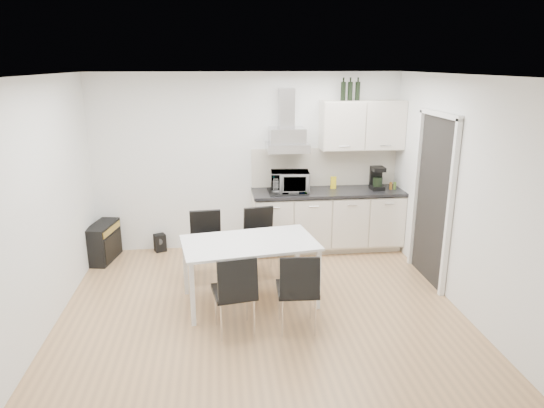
{
  "coord_description": "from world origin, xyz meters",
  "views": [
    {
      "loc": [
        -0.44,
        -5.03,
        2.72
      ],
      "look_at": [
        0.19,
        0.47,
        1.1
      ],
      "focal_mm": 32.0,
      "sensor_mm": 36.0,
      "label": 1
    }
  ],
  "objects_px": {
    "kitchenette": "(330,196)",
    "guitar_amp": "(103,242)",
    "chair_far_left": "(207,247)",
    "chair_far_right": "(262,243)",
    "dining_table": "(249,248)",
    "chair_near_left": "(234,293)",
    "floor_speaker": "(160,243)",
    "chair_near_right": "(297,290)"
  },
  "relations": [
    {
      "from": "chair_near_right",
      "to": "chair_near_left",
      "type": "bearing_deg",
      "value": -178.57
    },
    {
      "from": "chair_near_left",
      "to": "chair_far_right",
      "type": "bearing_deg",
      "value": 63.9
    },
    {
      "from": "chair_near_left",
      "to": "chair_near_right",
      "type": "bearing_deg",
      "value": -10.59
    },
    {
      "from": "chair_near_right",
      "to": "floor_speaker",
      "type": "distance_m",
      "value": 2.94
    },
    {
      "from": "chair_far_right",
      "to": "chair_near_right",
      "type": "relative_size",
      "value": 1.0
    },
    {
      "from": "chair_far_right",
      "to": "chair_near_right",
      "type": "xyz_separation_m",
      "value": [
        0.23,
        -1.42,
        0.0
      ]
    },
    {
      "from": "chair_near_right",
      "to": "floor_speaker",
      "type": "xyz_separation_m",
      "value": [
        -1.68,
        2.4,
        -0.31
      ]
    },
    {
      "from": "kitchenette",
      "to": "floor_speaker",
      "type": "relative_size",
      "value": 9.56
    },
    {
      "from": "chair_far_left",
      "to": "chair_near_right",
      "type": "xyz_separation_m",
      "value": [
        0.96,
        -1.35,
        0.0
      ]
    },
    {
      "from": "kitchenette",
      "to": "chair_near_right",
      "type": "bearing_deg",
      "value": -110.77
    },
    {
      "from": "chair_near_right",
      "to": "floor_speaker",
      "type": "bearing_deg",
      "value": 127.8
    },
    {
      "from": "dining_table",
      "to": "chair_far_left",
      "type": "height_order",
      "value": "chair_far_left"
    },
    {
      "from": "chair_near_right",
      "to": "guitar_amp",
      "type": "xyz_separation_m",
      "value": [
        -2.44,
        2.15,
        -0.17
      ]
    },
    {
      "from": "chair_far_left",
      "to": "chair_near_left",
      "type": "distance_m",
      "value": 1.37
    },
    {
      "from": "chair_far_right",
      "to": "floor_speaker",
      "type": "relative_size",
      "value": 3.34
    },
    {
      "from": "chair_near_left",
      "to": "floor_speaker",
      "type": "distance_m",
      "value": 2.61
    },
    {
      "from": "kitchenette",
      "to": "chair_far_left",
      "type": "relative_size",
      "value": 2.86
    },
    {
      "from": "guitar_amp",
      "to": "chair_far_left",
      "type": "bearing_deg",
      "value": -17.33
    },
    {
      "from": "chair_near_right",
      "to": "floor_speaker",
      "type": "height_order",
      "value": "chair_near_right"
    },
    {
      "from": "dining_table",
      "to": "guitar_amp",
      "type": "distance_m",
      "value": 2.51
    },
    {
      "from": "chair_far_left",
      "to": "floor_speaker",
      "type": "distance_m",
      "value": 1.31
    },
    {
      "from": "chair_near_right",
      "to": "chair_far_left",
      "type": "bearing_deg",
      "value": 128.13
    },
    {
      "from": "dining_table",
      "to": "chair_near_right",
      "type": "distance_m",
      "value": 0.84
    },
    {
      "from": "chair_near_left",
      "to": "floor_speaker",
      "type": "xyz_separation_m",
      "value": [
        -1.03,
        2.38,
        -0.31
      ]
    },
    {
      "from": "dining_table",
      "to": "chair_far_left",
      "type": "xyz_separation_m",
      "value": [
        -0.5,
        0.68,
        -0.24
      ]
    },
    {
      "from": "chair_far_right",
      "to": "guitar_amp",
      "type": "relative_size",
      "value": 1.28
    },
    {
      "from": "chair_far_left",
      "to": "chair_near_left",
      "type": "xyz_separation_m",
      "value": [
        0.3,
        -1.33,
        0.0
      ]
    },
    {
      "from": "chair_near_left",
      "to": "kitchenette",
      "type": "bearing_deg",
      "value": 46.58
    },
    {
      "from": "chair_near_right",
      "to": "floor_speaker",
      "type": "relative_size",
      "value": 3.34
    },
    {
      "from": "chair_near_left",
      "to": "chair_far_left",
      "type": "bearing_deg",
      "value": 93.45
    },
    {
      "from": "chair_far_left",
      "to": "chair_far_right",
      "type": "distance_m",
      "value": 0.73
    },
    {
      "from": "chair_far_left",
      "to": "chair_far_right",
      "type": "bearing_deg",
      "value": -178.52
    },
    {
      "from": "chair_near_right",
      "to": "guitar_amp",
      "type": "distance_m",
      "value": 3.25
    },
    {
      "from": "kitchenette",
      "to": "dining_table",
      "type": "distance_m",
      "value": 2.04
    },
    {
      "from": "chair_far_right",
      "to": "floor_speaker",
      "type": "bearing_deg",
      "value": -44.32
    },
    {
      "from": "dining_table",
      "to": "chair_near_left",
      "type": "relative_size",
      "value": 1.85
    },
    {
      "from": "chair_near_left",
      "to": "guitar_amp",
      "type": "height_order",
      "value": "chair_near_left"
    },
    {
      "from": "dining_table",
      "to": "chair_far_right",
      "type": "relative_size",
      "value": 1.85
    },
    {
      "from": "chair_far_left",
      "to": "dining_table",
      "type": "bearing_deg",
      "value": 122.35
    },
    {
      "from": "kitchenette",
      "to": "guitar_amp",
      "type": "bearing_deg",
      "value": -178.52
    },
    {
      "from": "floor_speaker",
      "to": "chair_near_left",
      "type": "bearing_deg",
      "value": -89.59
    },
    {
      "from": "chair_far_right",
      "to": "chair_near_left",
      "type": "relative_size",
      "value": 1.0
    }
  ]
}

